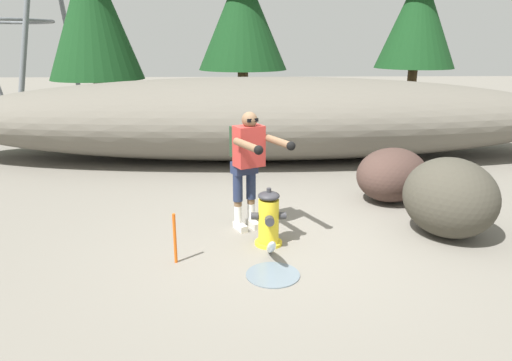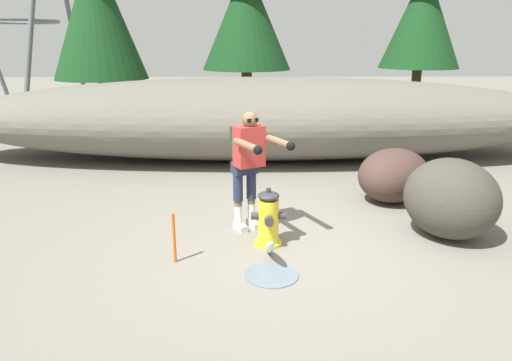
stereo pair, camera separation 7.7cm
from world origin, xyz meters
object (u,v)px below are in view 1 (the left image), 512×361
at_px(boulder_large, 392,175).
at_px(boulder_mid, 450,197).
at_px(fire_hydrant, 269,219).
at_px(survey_stake, 175,238).
at_px(utility_worker, 248,157).

relative_size(boulder_large, boulder_mid, 0.99).
relative_size(fire_hydrant, boulder_large, 0.61).
bearing_deg(boulder_mid, survey_stake, -168.91).
height_order(boulder_large, boulder_mid, boulder_mid).
bearing_deg(fire_hydrant, utility_worker, 116.98).
distance_m(boulder_large, survey_stake, 3.78).
relative_size(fire_hydrant, boulder_mid, 0.60).
distance_m(boulder_mid, survey_stake, 3.53).
bearing_deg(utility_worker, boulder_large, 89.34).
bearing_deg(survey_stake, fire_hydrant, 22.53).
xyz_separation_m(utility_worker, boulder_large, (2.30, 1.15, -0.59)).
bearing_deg(survey_stake, utility_worker, 47.34).
bearing_deg(fire_hydrant, survey_stake, -157.47).
relative_size(fire_hydrant, utility_worker, 0.46).
height_order(boulder_mid, survey_stake, boulder_mid).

